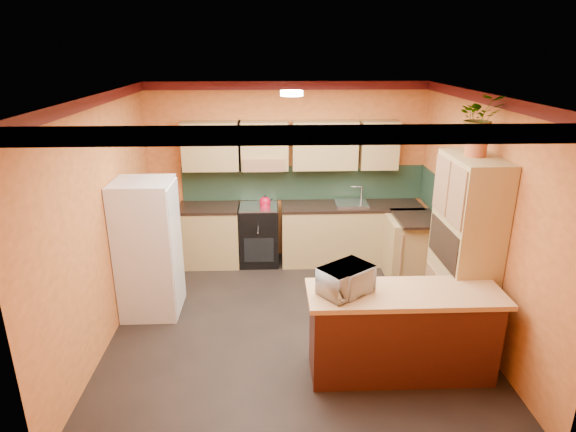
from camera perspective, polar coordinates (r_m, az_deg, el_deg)
The scene contains 15 objects.
room_shell at distance 5.44m, azimuth 0.80°, elevation 8.05°, with size 4.24×4.24×2.72m.
base_cabinets_back at distance 7.38m, azimuth 1.42°, elevation -2.25°, with size 3.65×0.60×0.88m, color tan.
countertop_back at distance 7.22m, azimuth 1.45°, elevation 1.15°, with size 3.65×0.62×0.04m, color black.
stove at distance 7.36m, azimuth -3.45°, elevation -2.20°, with size 0.58×0.58×0.91m, color black.
kettle at distance 7.13m, azimuth -2.74°, elevation 1.74°, with size 0.17×0.17×0.18m, color #A80B25, non-canonical shape.
sink at distance 7.30m, azimuth 7.53°, elevation 1.48°, with size 0.48×0.40×0.03m, color silver.
base_cabinets_right at distance 7.11m, azimuth 14.84°, elevation -3.77°, with size 0.60×0.80×0.88m, color tan.
countertop_right at distance 6.95m, azimuth 15.16°, elevation -0.28°, with size 0.62×0.80×0.04m, color black.
fridge at distance 6.08m, azimuth -16.25°, elevation -3.74°, with size 0.68×0.66×1.70m, color silver.
pantry at distance 5.60m, azimuth 20.15°, elevation -3.96°, with size 0.48×0.90×2.10m, color tan.
fern_pot at distance 5.33m, azimuth 21.35°, elevation 7.50°, with size 0.22×0.22×0.16m, color #B0512A.
fern at distance 5.28m, azimuth 21.77°, elevation 10.81°, with size 0.42×0.36×0.47m, color tan.
breakfast_bar at distance 5.07m, azimuth 13.30°, elevation -13.58°, with size 1.80×0.55×0.88m, color #471B10.
bar_top at distance 4.84m, azimuth 13.72°, elevation -8.94°, with size 1.90×0.65×0.05m, color tan.
microwave at distance 4.64m, azimuth 6.87°, elevation -7.52°, with size 0.49×0.33×0.27m, color silver.
Camera 1 is at (-0.26, -5.04, 3.15)m, focal length 30.00 mm.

